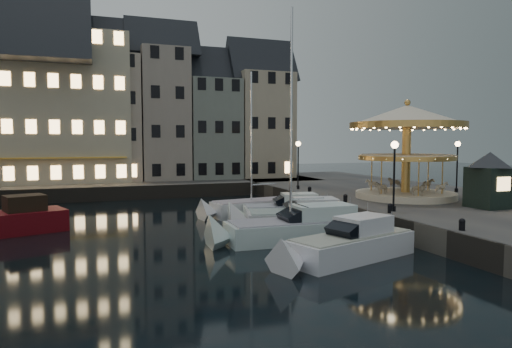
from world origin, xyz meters
name	(u,v)px	position (x,y,z in m)	size (l,w,h in m)	color
ground	(289,246)	(0.00, 0.00, 0.00)	(160.00, 160.00, 0.00)	black
quay_east	(428,206)	(14.00, 6.00, 0.65)	(16.00, 56.00, 1.30)	#474442
quay_north	(111,188)	(-8.00, 28.00, 0.65)	(44.00, 12.00, 1.30)	#474442
quaywall_e	(334,211)	(6.00, 6.00, 0.65)	(0.15, 44.00, 1.30)	#47423A
quaywall_n	(135,193)	(-6.00, 22.00, 0.65)	(48.00, 0.15, 1.30)	#47423A
streetlamp_b	(394,166)	(7.20, 1.00, 4.02)	(0.44, 0.44, 4.17)	black
streetlamp_c	(298,158)	(7.20, 14.50, 4.02)	(0.44, 0.44, 4.17)	black
streetlamp_d	(457,159)	(18.50, 8.00, 4.02)	(0.44, 0.44, 4.17)	black
bollard_a	(462,224)	(6.60, -5.00, 1.60)	(0.30, 0.30, 0.57)	black
bollard_b	(390,208)	(6.60, 0.50, 1.60)	(0.30, 0.30, 0.57)	black
bollard_c	(345,198)	(6.60, 5.50, 1.60)	(0.30, 0.30, 0.57)	black
bollard_d	(310,190)	(6.60, 11.00, 1.60)	(0.30, 0.30, 0.57)	black
townhouse_nb	(47,114)	(-14.05, 30.00, 8.28)	(6.16, 8.00, 13.80)	tan
townhouse_nc	(108,110)	(-8.00, 30.00, 8.78)	(6.82, 8.00, 14.80)	#B09D8B
townhouse_nd	(162,107)	(-2.25, 30.00, 9.28)	(5.50, 8.00, 15.80)	gray
townhouse_ne	(210,121)	(3.20, 30.00, 7.78)	(6.16, 8.00, 12.80)	slate
townhouse_nf	(259,118)	(9.25, 30.00, 8.28)	(6.82, 8.00, 13.80)	tan
hotel_corner	(47,99)	(-14.00, 30.00, 9.78)	(17.60, 9.00, 16.80)	#C3B79B
motorboat_b	(346,247)	(1.25, -3.64, 0.64)	(7.60, 4.27, 2.15)	white
motorboat_c	(299,229)	(0.96, 0.87, 0.68)	(9.80, 2.79, 13.04)	silver
motorboat_d	(295,219)	(2.14, 3.90, 0.64)	(7.96, 4.33, 2.15)	silver
motorboat_e	(282,213)	(2.38, 6.55, 0.64)	(7.15, 3.36, 2.15)	silver
motorboat_f	(253,208)	(1.41, 9.80, 0.53)	(8.37, 3.35, 11.06)	silver
red_fishing_boat	(0,223)	(-14.77, 8.12, 0.70)	(7.78, 4.92, 5.91)	#5F080F
carousel	(407,133)	(11.97, 6.07, 6.03)	(8.21, 8.21, 7.18)	beige
ticket_kiosk	(490,170)	(13.71, 0.22, 3.66)	(3.39, 3.39, 3.97)	black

